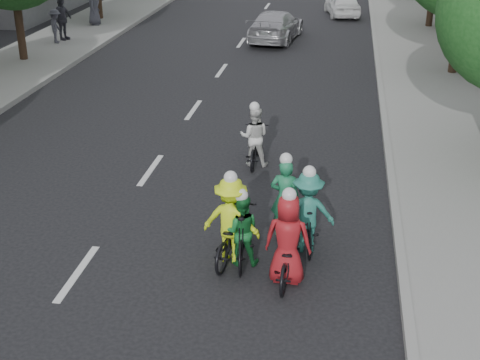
% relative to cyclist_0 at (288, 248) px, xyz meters
% --- Properties ---
extents(ground, '(120.00, 120.00, 0.00)m').
position_rel_cyclist_0_xyz_m(ground, '(-3.93, -0.42, -0.66)').
color(ground, black).
rests_on(ground, ground).
extents(curb_left, '(0.18, 80.00, 0.18)m').
position_rel_cyclist_0_xyz_m(curb_left, '(-9.98, 9.58, -0.57)').
color(curb_left, '#999993').
rests_on(curb_left, ground).
extents(sidewalk_right, '(4.00, 80.00, 0.15)m').
position_rel_cyclist_0_xyz_m(sidewalk_right, '(4.07, 9.58, -0.58)').
color(sidewalk_right, gray).
rests_on(sidewalk_right, ground).
extents(curb_right, '(0.18, 80.00, 0.18)m').
position_rel_cyclist_0_xyz_m(curb_right, '(2.12, 9.58, -0.57)').
color(curb_right, '#999993').
rests_on(curb_right, ground).
extents(cyclist_0, '(0.88, 1.79, 1.89)m').
position_rel_cyclist_0_xyz_m(cyclist_0, '(0.00, 0.00, 0.00)').
color(cyclist_0, black).
rests_on(cyclist_0, ground).
extents(cyclist_1, '(1.21, 1.98, 1.89)m').
position_rel_cyclist_0_xyz_m(cyclist_1, '(-1.14, 0.57, 0.04)').
color(cyclist_1, black).
rests_on(cyclist_1, ground).
extents(cyclist_2, '(0.77, 1.77, 1.71)m').
position_rel_cyclist_0_xyz_m(cyclist_2, '(-1.36, 5.42, -0.06)').
color(cyclist_2, black).
rests_on(cyclist_2, ground).
extents(cyclist_3, '(1.17, 1.63, 1.83)m').
position_rel_cyclist_0_xyz_m(cyclist_3, '(0.28, 1.19, 0.06)').
color(cyclist_3, black).
rests_on(cyclist_3, ground).
extents(cyclist_4, '(0.65, 1.50, 1.83)m').
position_rel_cyclist_0_xyz_m(cyclist_4, '(-0.22, 1.77, -0.02)').
color(cyclist_4, black).
rests_on(cyclist_4, ground).
extents(cyclist_5, '(0.74, 1.89, 1.57)m').
position_rel_cyclist_0_xyz_m(cyclist_5, '(-0.93, 0.52, -0.04)').
color(cyclist_5, black).
rests_on(cyclist_5, ground).
extents(follow_car_lead, '(2.46, 4.90, 1.37)m').
position_rel_cyclist_0_xyz_m(follow_car_lead, '(-2.42, 20.31, 0.03)').
color(follow_car_lead, '#B4B4B9').
rests_on(follow_car_lead, ground).
extents(follow_car_trail, '(2.25, 4.11, 1.32)m').
position_rel_cyclist_0_xyz_m(follow_car_trail, '(0.51, 27.12, 0.00)').
color(follow_car_trail, white).
rests_on(follow_car_trail, ground).
extents(spectator_0, '(0.76, 1.06, 1.49)m').
position_rel_cyclist_0_xyz_m(spectator_0, '(-11.97, 17.62, 0.24)').
color(spectator_0, '#4B4B57').
rests_on(spectator_0, sidewalk_left).
extents(spectator_1, '(0.83, 1.19, 1.88)m').
position_rel_cyclist_0_xyz_m(spectator_1, '(-11.93, 18.25, 0.43)').
color(spectator_1, '#464450').
rests_on(spectator_1, sidewalk_left).
extents(spectator_2, '(0.70, 0.99, 1.90)m').
position_rel_cyclist_0_xyz_m(spectator_2, '(-11.76, 21.87, 0.44)').
color(spectator_2, '#454551').
rests_on(spectator_2, sidewalk_left).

